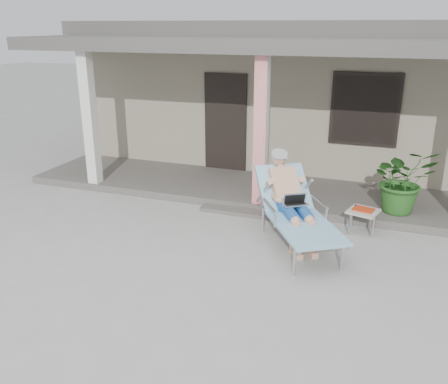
% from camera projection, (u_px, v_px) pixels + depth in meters
% --- Properties ---
extents(ground, '(60.00, 60.00, 0.00)m').
position_uv_depth(ground, '(218.00, 262.00, 6.81)').
color(ground, '#9E9E99').
rests_on(ground, ground).
extents(house, '(10.40, 5.40, 3.30)m').
position_uv_depth(house, '(307.00, 89.00, 12.02)').
color(house, gray).
rests_on(house, ground).
extents(porch_deck, '(10.00, 2.00, 0.15)m').
position_uv_depth(porch_deck, '(271.00, 192.00, 9.45)').
color(porch_deck, '#605B56').
rests_on(porch_deck, ground).
extents(porch_overhang, '(10.00, 2.30, 2.85)m').
position_uv_depth(porch_overhang, '(275.00, 50.00, 8.50)').
color(porch_overhang, silver).
rests_on(porch_overhang, porch_deck).
extents(porch_step, '(2.00, 0.30, 0.07)m').
position_uv_depth(porch_step, '(254.00, 214.00, 8.44)').
color(porch_step, '#605B56').
rests_on(porch_step, ground).
extents(lounger, '(1.76, 2.16, 1.38)m').
position_uv_depth(lounger, '(294.00, 190.00, 7.20)').
color(lounger, '#B7B7BC').
rests_on(lounger, ground).
extents(side_table, '(0.56, 0.56, 0.41)m').
position_uv_depth(side_table, '(363.00, 212.00, 7.69)').
color(side_table, '#B3B3AE').
rests_on(side_table, ground).
extents(potted_palm, '(1.29, 1.21, 1.15)m').
position_uv_depth(potted_palm, '(403.00, 180.00, 8.06)').
color(potted_palm, '#26591E').
rests_on(potted_palm, porch_deck).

